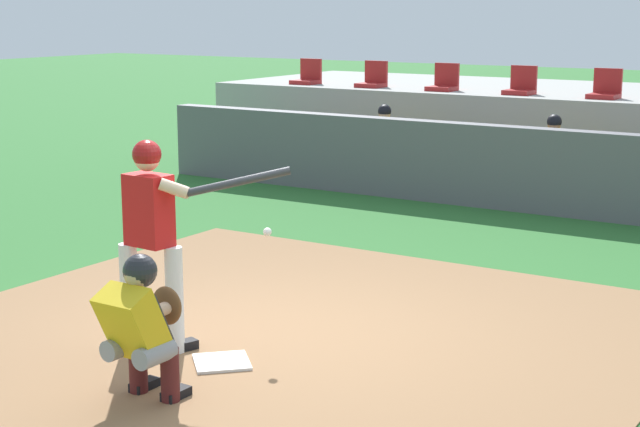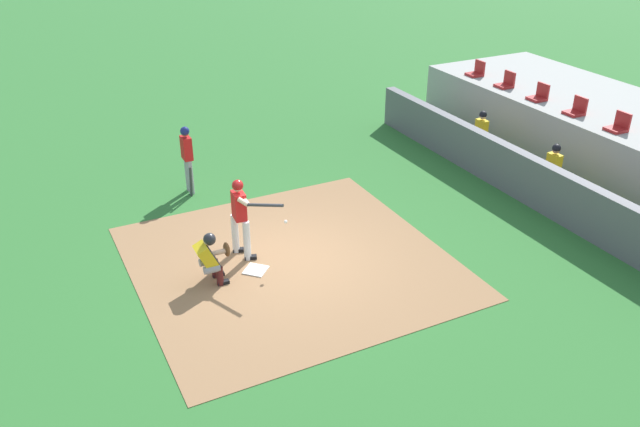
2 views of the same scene
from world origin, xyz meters
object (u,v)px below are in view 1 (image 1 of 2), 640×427
dugout_player_0 (380,143)px  stadium_seat_3 (521,86)px  batter_at_plate (153,232)px  stadium_seat_4 (605,90)px  dugout_player_1 (550,157)px  stadium_seat_0 (308,77)px  stadium_seat_1 (373,80)px  home_plate (222,362)px  catcher_crouched (143,323)px  stadium_seat_2 (444,83)px

dugout_player_0 → stadium_seat_3: (1.59, 2.03, 0.86)m
batter_at_plate → stadium_seat_4: stadium_seat_4 is taller
dugout_player_1 → stadium_seat_0: stadium_seat_0 is taller
stadium_seat_4 → dugout_player_1: bearing=-94.7°
stadium_seat_3 → stadium_seat_4: (1.44, 0.00, 0.00)m
stadium_seat_1 → stadium_seat_4: size_ratio=1.00×
home_plate → stadium_seat_1: 11.17m
home_plate → stadium_seat_3: 10.39m
home_plate → dugout_player_1: (-0.17, 8.14, 0.65)m
home_plate → stadium_seat_4: bearing=90.0°
stadium_seat_1 → home_plate: bearing=-66.9°
dugout_player_1 → stadium_seat_0: (-5.61, 2.03, 0.86)m
batter_at_plate → stadium_seat_0: stadium_seat_0 is taller
catcher_crouched → stadium_seat_2: 11.50m
batter_at_plate → stadium_seat_4: (0.67, 10.20, 0.50)m
stadium_seat_0 → stadium_seat_1: 1.44m
home_plate → stadium_seat_1: bearing=113.1°
stadium_seat_1 → stadium_seat_4: same height
home_plate → stadium_seat_3: (-1.44, 10.18, 1.51)m
dugout_player_1 → stadium_seat_4: bearing=85.3°
dugout_player_1 → stadium_seat_3: bearing=122.1°
dugout_player_1 → stadium_seat_2: 3.51m
batter_at_plate → stadium_seat_0: 11.42m
stadium_seat_3 → stadium_seat_0: bearing=180.0°
batter_at_plate → stadium_seat_0: (-5.11, 10.20, 0.50)m
batter_at_plate → stadium_seat_1: bearing=109.7°
dugout_player_0 → home_plate: bearing=-69.6°
catcher_crouched → dugout_player_0: (-3.03, 9.06, 0.06)m
stadium_seat_0 → stadium_seat_2: size_ratio=1.00×
batter_at_plate → stadium_seat_4: bearing=86.2°
stadium_seat_3 → home_plate: bearing=-81.9°
catcher_crouched → stadium_seat_2: size_ratio=4.20×
catcher_crouched → stadium_seat_1: (-4.33, 11.09, 0.93)m
home_plate → dugout_player_0: 8.72m
dugout_player_0 → stadium_seat_4: (3.04, 2.03, 0.86)m
dugout_player_0 → stadium_seat_4: stadium_seat_4 is taller
home_plate → dugout_player_0: bearing=110.4°
stadium_seat_3 → batter_at_plate: bearing=-85.7°
dugout_player_1 → stadium_seat_1: (-4.17, 2.03, 0.86)m
stadium_seat_0 → stadium_seat_1: same height
batter_at_plate → stadium_seat_2: 10.45m
dugout_player_1 → stadium_seat_2: (-2.72, 2.03, 0.86)m
home_plate → stadium_seat_4: (0.00, 10.18, 1.51)m
stadium_seat_0 → stadium_seat_4: 5.78m
stadium_seat_0 → home_plate: bearing=-60.4°
stadium_seat_2 → home_plate: bearing=-74.2°
stadium_seat_2 → stadium_seat_3: same height
stadium_seat_2 → batter_at_plate: bearing=-77.7°
dugout_player_0 → catcher_crouched: bearing=-71.5°
batter_at_plate → stadium_seat_2: stadium_seat_2 is taller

